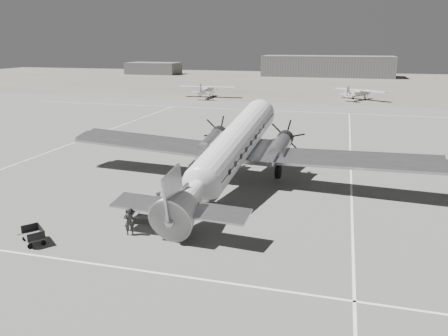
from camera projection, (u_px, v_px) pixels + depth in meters
ground at (197, 183)px, 35.02m from camera, size 260.00×260.00×0.00m
taxi_line_near at (108, 266)px, 22.04m from camera, size 60.00×0.15×0.01m
taxi_line_right at (352, 196)px, 32.00m from camera, size 0.15×80.00×0.01m
taxi_line_left at (73, 143)px, 48.83m from camera, size 0.15×60.00×0.01m
taxi_line_horizon at (274, 111)px, 72.11m from camera, size 90.00×0.15×0.01m
grass_infield at (304, 82)px, 123.10m from camera, size 260.00×90.00×0.01m
hangar_main at (327, 66)px, 144.10m from camera, size 42.00×14.00×6.60m
shed_secondary at (153, 68)px, 154.96m from camera, size 18.00×10.00×4.00m
dc3_airliner at (231, 152)px, 32.94m from camera, size 32.34×23.80×5.84m
light_plane_left at (207, 91)px, 88.99m from camera, size 12.46×10.31×2.49m
light_plane_right at (359, 94)px, 85.16m from camera, size 13.74×13.07×2.23m
baggage_cart_near at (141, 214)px, 27.40m from camera, size 1.95×1.58×0.97m
baggage_cart_far at (33, 236)px, 24.46m from camera, size 1.94×1.87×0.90m
ground_crew at (129, 221)px, 25.43m from camera, size 0.73×0.67×1.67m
ramp_agent at (159, 202)px, 28.75m from camera, size 0.74×0.86×1.52m
passenger at (165, 196)px, 29.53m from camera, size 0.62×0.88×1.70m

